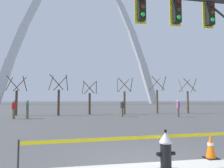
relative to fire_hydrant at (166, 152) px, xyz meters
The scene contains 16 objects.
ground_plane 1.07m from the fire_hydrant, 109.71° to the left, with size 240.00×240.00×0.00m, color #474749.
fire_hydrant is the anchor object (origin of this frame).
caution_tape_barrier 0.40m from the fire_hydrant, 154.51° to the left, with size 6.02×0.39×0.87m.
traffic_cone_by_hydrant 1.92m from the fire_hydrant, 23.71° to the left, with size 0.36×0.36×0.73m.
traffic_signal_gantry 5.73m from the fire_hydrant, 34.11° to the left, with size 7.82×0.44×6.00m.
monument_arch 67.96m from the fire_hydrant, 90.29° to the left, with size 53.79×2.32×49.03m.
tree_far_left 19.83m from the fire_hydrant, 113.92° to the left, with size 1.87×1.88×4.04m.
tree_left_mid 17.83m from the fire_hydrant, 102.17° to the left, with size 1.92×1.94×4.17m.
tree_center_left 18.23m from the fire_hydrant, 91.56° to the left, with size 1.70×1.71×3.66m.
tree_center_right 17.88m from the fire_hydrant, 79.38° to the left, with size 1.83×1.84×3.96m.
tree_right_mid 19.76m from the fire_hydrant, 67.95° to the left, with size 1.98×1.99×4.30m.
tree_far_right 20.82m from the fire_hydrant, 58.19° to the left, with size 1.88×1.89×4.07m.
pedestrian_walking_left 16.03m from the fire_hydrant, 116.83° to the left, with size 0.39×0.34×1.59m.
pedestrian_standing_center 15.03m from the fire_hydrant, 80.77° to the left, with size 0.39×0.38×1.59m.
pedestrian_walking_right 15.73m from the fire_hydrant, 113.08° to the left, with size 0.26×0.37×1.59m.
pedestrian_near_trees 15.44m from the fire_hydrant, 60.94° to the left, with size 0.25×0.37×1.59m.
Camera 1 is at (-1.86, -5.68, 1.75)m, focal length 33.33 mm.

